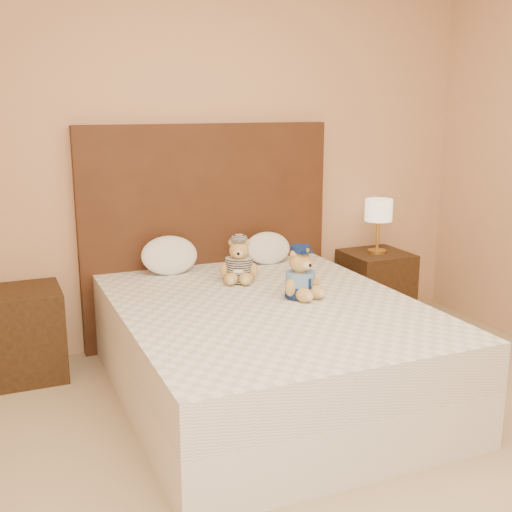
{
  "coord_description": "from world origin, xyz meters",
  "views": [
    {
      "loc": [
        -1.39,
        -1.92,
        1.64
      ],
      "look_at": [
        0.04,
        1.45,
        0.76
      ],
      "focal_mm": 45.0,
      "sensor_mm": 36.0,
      "label": 1
    }
  ],
  "objects": [
    {
      "name": "room_walls",
      "position": [
        0.0,
        0.46,
        1.81
      ],
      "size": [
        4.04,
        4.52,
        2.72
      ],
      "color": "tan",
      "rests_on": "ground"
    },
    {
      "name": "bed",
      "position": [
        0.0,
        1.2,
        0.28
      ],
      "size": [
        1.6,
        2.0,
        0.55
      ],
      "color": "white",
      "rests_on": "ground"
    },
    {
      "name": "headboard",
      "position": [
        0.0,
        2.21,
        0.75
      ],
      "size": [
        1.75,
        0.08,
        1.5
      ],
      "primitive_type": "cube",
      "color": "#442614",
      "rests_on": "ground"
    },
    {
      "name": "nightstand_left",
      "position": [
        -1.25,
        2.0,
        0.28
      ],
      "size": [
        0.45,
        0.45,
        0.55
      ],
      "primitive_type": "cube",
      "color": "#3A2512",
      "rests_on": "ground"
    },
    {
      "name": "nightstand_right",
      "position": [
        1.25,
        2.0,
        0.28
      ],
      "size": [
        0.45,
        0.45,
        0.55
      ],
      "primitive_type": "cube",
      "color": "#3A2512",
      "rests_on": "ground"
    },
    {
      "name": "lamp",
      "position": [
        1.25,
        2.0,
        0.85
      ],
      "size": [
        0.2,
        0.2,
        0.4
      ],
      "color": "gold",
      "rests_on": "nightstand_right"
    },
    {
      "name": "teddy_police",
      "position": [
        0.22,
        1.23,
        0.7
      ],
      "size": [
        0.32,
        0.31,
        0.3
      ],
      "primitive_type": null,
      "rotation": [
        0.0,
        0.0,
        0.3
      ],
      "color": "tan",
      "rests_on": "bed"
    },
    {
      "name": "teddy_prisoner",
      "position": [
        0.02,
        1.67,
        0.69
      ],
      "size": [
        0.33,
        0.32,
        0.28
      ],
      "primitive_type": null,
      "rotation": [
        0.0,
        0.0,
        -0.43
      ],
      "color": "tan",
      "rests_on": "bed"
    },
    {
      "name": "pillow_left",
      "position": [
        -0.32,
        2.03,
        0.68
      ],
      "size": [
        0.37,
        0.24,
        0.26
      ],
      "primitive_type": "ellipsoid",
      "color": "white",
      "rests_on": "bed"
    },
    {
      "name": "pillow_right",
      "position": [
        0.38,
        2.03,
        0.67
      ],
      "size": [
        0.33,
        0.21,
        0.23
      ],
      "primitive_type": "ellipsoid",
      "color": "white",
      "rests_on": "bed"
    }
  ]
}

